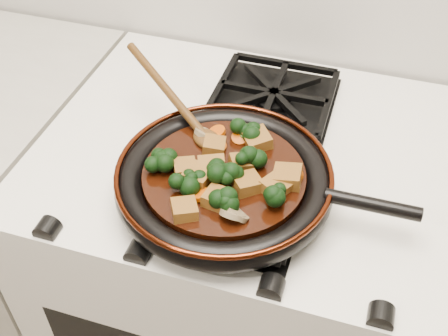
% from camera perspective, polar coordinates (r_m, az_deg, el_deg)
% --- Properties ---
extents(stove, '(0.76, 0.60, 0.90)m').
position_cam_1_polar(stove, '(1.34, 2.36, -12.50)').
color(stove, white).
rests_on(stove, ground).
extents(burner_grate_front, '(0.23, 0.23, 0.03)m').
position_cam_1_polar(burner_grate_front, '(0.89, 0.76, -3.04)').
color(burner_grate_front, black).
rests_on(burner_grate_front, stove).
extents(burner_grate_back, '(0.23, 0.23, 0.03)m').
position_cam_1_polar(burner_grate_back, '(1.09, 5.06, 7.22)').
color(burner_grate_back, black).
rests_on(burner_grate_back, stove).
extents(skillet, '(0.47, 0.34, 0.05)m').
position_cam_1_polar(skillet, '(0.87, 0.13, -1.26)').
color(skillet, black).
rests_on(skillet, burner_grate_front).
extents(braising_sauce, '(0.25, 0.25, 0.02)m').
position_cam_1_polar(braising_sauce, '(0.87, 0.00, -1.00)').
color(braising_sauce, black).
rests_on(braising_sauce, skillet).
extents(tofu_cube_0, '(0.05, 0.04, 0.02)m').
position_cam_1_polar(tofu_cube_0, '(0.87, 1.79, 0.49)').
color(tofu_cube_0, brown).
rests_on(tofu_cube_0, braising_sauce).
extents(tofu_cube_1, '(0.05, 0.05, 0.03)m').
position_cam_1_polar(tofu_cube_1, '(0.85, 6.45, -0.91)').
color(tofu_cube_1, brown).
rests_on(tofu_cube_1, braising_sauce).
extents(tofu_cube_2, '(0.05, 0.05, 0.03)m').
position_cam_1_polar(tofu_cube_2, '(0.86, -1.24, -0.02)').
color(tofu_cube_2, brown).
rests_on(tofu_cube_2, braising_sauce).
extents(tofu_cube_3, '(0.05, 0.05, 0.03)m').
position_cam_1_polar(tofu_cube_3, '(0.80, -4.04, -4.24)').
color(tofu_cube_3, brown).
rests_on(tofu_cube_3, braising_sauce).
extents(tofu_cube_4, '(0.05, 0.05, 0.02)m').
position_cam_1_polar(tofu_cube_4, '(0.85, -2.60, -0.84)').
color(tofu_cube_4, brown).
rests_on(tofu_cube_4, braising_sauce).
extents(tofu_cube_5, '(0.05, 0.05, 0.02)m').
position_cam_1_polar(tofu_cube_5, '(0.86, -3.98, -0.09)').
color(tofu_cube_5, brown).
rests_on(tofu_cube_5, braising_sauce).
extents(tofu_cube_6, '(0.06, 0.06, 0.03)m').
position_cam_1_polar(tofu_cube_6, '(0.84, 2.34, -1.61)').
color(tofu_cube_6, brown).
rests_on(tofu_cube_6, braising_sauce).
extents(tofu_cube_7, '(0.04, 0.04, 0.02)m').
position_cam_1_polar(tofu_cube_7, '(0.82, -0.80, -3.07)').
color(tofu_cube_7, brown).
rests_on(tofu_cube_7, braising_sauce).
extents(tofu_cube_8, '(0.05, 0.05, 0.03)m').
position_cam_1_polar(tofu_cube_8, '(0.84, 5.34, -1.87)').
color(tofu_cube_8, brown).
rests_on(tofu_cube_8, braising_sauce).
extents(tofu_cube_9, '(0.06, 0.06, 0.03)m').
position_cam_1_polar(tofu_cube_9, '(0.91, 3.37, 2.88)').
color(tofu_cube_9, brown).
rests_on(tofu_cube_9, braising_sauce).
extents(tofu_cube_10, '(0.04, 0.04, 0.02)m').
position_cam_1_polar(tofu_cube_10, '(0.90, -1.01, 2.27)').
color(tofu_cube_10, brown).
rests_on(tofu_cube_10, braising_sauce).
extents(broccoli_floret_0, '(0.08, 0.08, 0.08)m').
position_cam_1_polar(broccoli_floret_0, '(0.84, 0.69, -0.87)').
color(broccoli_floret_0, black).
rests_on(broccoli_floret_0, braising_sauce).
extents(broccoli_floret_1, '(0.07, 0.07, 0.07)m').
position_cam_1_polar(broccoli_floret_1, '(0.87, 2.54, 0.78)').
color(broccoli_floret_1, black).
rests_on(broccoli_floret_1, braising_sauce).
extents(broccoli_floret_2, '(0.07, 0.07, 0.06)m').
position_cam_1_polar(broccoli_floret_2, '(0.84, -0.32, -0.70)').
color(broccoli_floret_2, black).
rests_on(broccoli_floret_2, braising_sauce).
extents(broccoli_floret_3, '(0.07, 0.07, 0.07)m').
position_cam_1_polar(broccoli_floret_3, '(0.84, -3.70, -1.46)').
color(broccoli_floret_3, black).
rests_on(broccoli_floret_3, braising_sauce).
extents(broccoli_floret_4, '(0.09, 0.09, 0.07)m').
position_cam_1_polar(broccoli_floret_4, '(0.82, 4.87, -2.59)').
color(broccoli_floret_4, black).
rests_on(broccoli_floret_4, braising_sauce).
extents(broccoli_floret_5, '(0.09, 0.09, 0.06)m').
position_cam_1_polar(broccoli_floret_5, '(0.92, 2.01, 3.35)').
color(broccoli_floret_5, black).
rests_on(broccoli_floret_5, braising_sauce).
extents(broccoli_floret_6, '(0.07, 0.06, 0.06)m').
position_cam_1_polar(broccoli_floret_6, '(0.81, 0.06, -3.51)').
color(broccoli_floret_6, black).
rests_on(broccoli_floret_6, braising_sauce).
extents(broccoli_floret_7, '(0.08, 0.08, 0.06)m').
position_cam_1_polar(broccoli_floret_7, '(0.87, -6.59, 0.45)').
color(broccoli_floret_7, black).
rests_on(broccoli_floret_7, braising_sauce).
extents(carrot_coin_0, '(0.03, 0.03, 0.02)m').
position_cam_1_polar(carrot_coin_0, '(0.93, -0.69, 3.67)').
color(carrot_coin_0, '#A93F04').
rests_on(carrot_coin_0, braising_sauce).
extents(carrot_coin_1, '(0.03, 0.03, 0.02)m').
position_cam_1_polar(carrot_coin_1, '(0.92, 1.70, 3.12)').
color(carrot_coin_1, '#A93F04').
rests_on(carrot_coin_1, braising_sauce).
extents(carrot_coin_2, '(0.03, 0.03, 0.02)m').
position_cam_1_polar(carrot_coin_2, '(0.83, -2.32, -2.74)').
color(carrot_coin_2, '#A93F04').
rests_on(carrot_coin_2, braising_sauce).
extents(carrot_coin_3, '(0.03, 0.03, 0.01)m').
position_cam_1_polar(carrot_coin_3, '(0.90, -0.67, 2.29)').
color(carrot_coin_3, '#A93F04').
rests_on(carrot_coin_3, braising_sauce).
extents(carrot_coin_4, '(0.03, 0.03, 0.01)m').
position_cam_1_polar(carrot_coin_4, '(0.85, 0.26, -0.78)').
color(carrot_coin_4, '#A93F04').
rests_on(carrot_coin_4, braising_sauce).
extents(carrot_coin_5, '(0.03, 0.03, 0.02)m').
position_cam_1_polar(carrot_coin_5, '(0.86, 7.14, -0.72)').
color(carrot_coin_5, '#A93F04').
rests_on(carrot_coin_5, braising_sauce).
extents(mushroom_slice_0, '(0.05, 0.05, 0.02)m').
position_cam_1_polar(mushroom_slice_0, '(0.92, -1.98, 3.54)').
color(mushroom_slice_0, olive).
rests_on(mushroom_slice_0, braising_sauce).
extents(mushroom_slice_1, '(0.04, 0.04, 0.03)m').
position_cam_1_polar(mushroom_slice_1, '(0.80, 0.87, -4.77)').
color(mushroom_slice_1, olive).
rests_on(mushroom_slice_1, braising_sauce).
extents(mushroom_slice_2, '(0.05, 0.04, 0.03)m').
position_cam_1_polar(mushroom_slice_2, '(0.80, 1.38, -4.70)').
color(mushroom_slice_2, olive).
rests_on(mushroom_slice_2, braising_sauce).
extents(wooden_spoon, '(0.14, 0.11, 0.25)m').
position_cam_1_polar(wooden_spoon, '(0.95, -4.16, 5.89)').
color(wooden_spoon, '#472B0F').
rests_on(wooden_spoon, braising_sauce).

